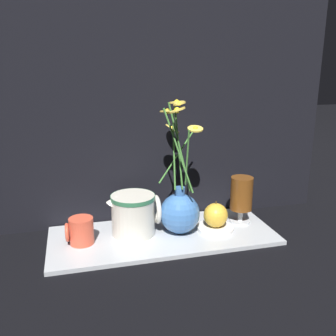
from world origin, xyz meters
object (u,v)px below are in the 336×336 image
Objects in this scene: ceramic_pitcher at (134,213)px; tea_glass at (241,195)px; yellow_mug at (80,231)px; orange_fruit at (216,215)px; vase_with_flowers at (180,209)px.

ceramic_pitcher is 1.04× the size of tea_glass.
yellow_mug is 0.39m from orange_fruit.
tea_glass reaches higher than yellow_mug.
ceramic_pitcher is at bearing 10.06° from yellow_mug.
yellow_mug is at bearing -179.79° from vase_with_flowers.
vase_with_flowers is 0.29m from yellow_mug.
yellow_mug is at bearing -177.33° from tea_glass.
vase_with_flowers reaches higher than orange_fruit.
tea_glass is 1.83× the size of orange_fruit.
tea_glass is at bearing -0.77° from ceramic_pitcher.
vase_with_flowers is 0.21m from tea_glass.
vase_with_flowers is 2.65× the size of tea_glass.
ceramic_pitcher is 1.90× the size of orange_fruit.
orange_fruit reaches higher than yellow_mug.
ceramic_pitcher is at bearing 171.68° from orange_fruit.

